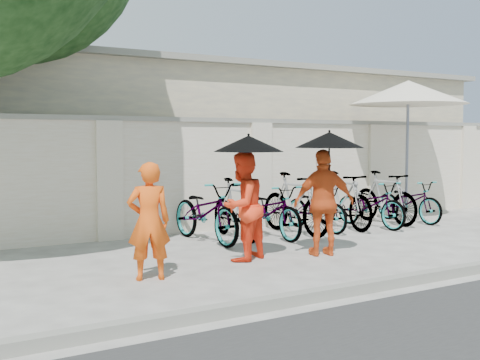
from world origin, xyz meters
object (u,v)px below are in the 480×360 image
monk_left (149,221)px  patio_umbrella (408,94)px  monk_right (324,203)px  monk_center (242,206)px

monk_left → patio_umbrella: patio_umbrella is taller
monk_right → patio_umbrella: patio_umbrella is taller
monk_right → patio_umbrella: bearing=-133.4°
monk_center → monk_right: bearing=142.5°
monk_left → monk_center: size_ratio=0.94×
monk_center → monk_left: bearing=-8.5°
monk_left → monk_right: bearing=-163.0°
monk_left → monk_center: bearing=-150.5°
monk_left → monk_right: 2.77m
monk_left → patio_umbrella: (6.76, 2.29, 1.91)m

